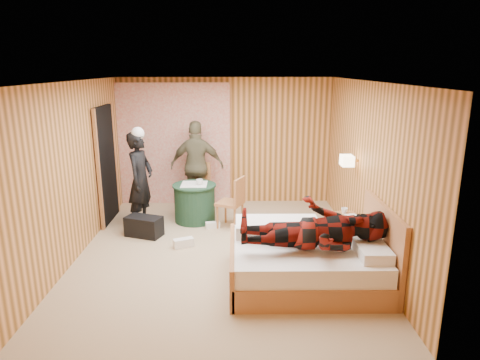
{
  "coord_description": "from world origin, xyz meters",
  "views": [
    {
      "loc": [
        0.21,
        -5.94,
        2.69
      ],
      "look_at": [
        0.28,
        0.24,
        1.05
      ],
      "focal_mm": 32.0,
      "sensor_mm": 36.0,
      "label": 1
    }
  ],
  "objects_px": {
    "duffel_bag": "(144,226)",
    "woman_standing": "(140,180)",
    "bed": "(307,260)",
    "nightstand": "(345,232)",
    "chair_far": "(198,183)",
    "man_at_table": "(197,166)",
    "round_table": "(195,202)",
    "chair_near": "(234,199)",
    "wall_lamp": "(347,161)",
    "man_on_bed": "(315,218)"
  },
  "relations": [
    {
      "from": "duffel_bag",
      "to": "woman_standing",
      "type": "distance_m",
      "value": 0.81
    },
    {
      "from": "bed",
      "to": "nightstand",
      "type": "distance_m",
      "value": 1.29
    },
    {
      "from": "chair_far",
      "to": "man_at_table",
      "type": "relative_size",
      "value": 0.54
    },
    {
      "from": "woman_standing",
      "to": "man_at_table",
      "type": "height_order",
      "value": "man_at_table"
    },
    {
      "from": "round_table",
      "to": "chair_near",
      "type": "distance_m",
      "value": 0.81
    },
    {
      "from": "woman_standing",
      "to": "chair_near",
      "type": "bearing_deg",
      "value": -79.77
    },
    {
      "from": "woman_standing",
      "to": "man_at_table",
      "type": "distance_m",
      "value": 1.26
    },
    {
      "from": "wall_lamp",
      "to": "chair_near",
      "type": "height_order",
      "value": "wall_lamp"
    },
    {
      "from": "nightstand",
      "to": "chair_far",
      "type": "relative_size",
      "value": 0.56
    },
    {
      "from": "round_table",
      "to": "chair_far",
      "type": "bearing_deg",
      "value": 88.2
    },
    {
      "from": "round_table",
      "to": "man_on_bed",
      "type": "bearing_deg",
      "value": -56.13
    },
    {
      "from": "wall_lamp",
      "to": "chair_far",
      "type": "distance_m",
      "value": 2.96
    },
    {
      "from": "man_on_bed",
      "to": "round_table",
      "type": "bearing_deg",
      "value": 123.87
    },
    {
      "from": "bed",
      "to": "wall_lamp",
      "type": "bearing_deg",
      "value": 59.84
    },
    {
      "from": "wall_lamp",
      "to": "nightstand",
      "type": "distance_m",
      "value": 1.09
    },
    {
      "from": "wall_lamp",
      "to": "duffel_bag",
      "type": "xyz_separation_m",
      "value": [
        -3.22,
        0.19,
        -1.14
      ]
    },
    {
      "from": "bed",
      "to": "chair_far",
      "type": "distance_m",
      "value": 3.33
    },
    {
      "from": "chair_far",
      "to": "chair_near",
      "type": "bearing_deg",
      "value": -40.96
    },
    {
      "from": "chair_far",
      "to": "man_on_bed",
      "type": "xyz_separation_m",
      "value": [
        1.65,
        -3.11,
        0.4
      ]
    },
    {
      "from": "duffel_bag",
      "to": "man_on_bed",
      "type": "xyz_separation_m",
      "value": [
        2.44,
        -1.79,
        0.78
      ]
    },
    {
      "from": "round_table",
      "to": "man_on_bed",
      "type": "distance_m",
      "value": 3.06
    },
    {
      "from": "bed",
      "to": "chair_near",
      "type": "xyz_separation_m",
      "value": [
        -0.95,
        1.92,
        0.22
      ]
    },
    {
      "from": "duffel_bag",
      "to": "woman_standing",
      "type": "height_order",
      "value": "woman_standing"
    },
    {
      "from": "nightstand",
      "to": "bed",
      "type": "bearing_deg",
      "value": -125.74
    },
    {
      "from": "bed",
      "to": "man_at_table",
      "type": "height_order",
      "value": "man_at_table"
    },
    {
      "from": "man_at_table",
      "to": "chair_near",
      "type": "bearing_deg",
      "value": 128.38
    },
    {
      "from": "chair_far",
      "to": "woman_standing",
      "type": "height_order",
      "value": "woman_standing"
    },
    {
      "from": "nightstand",
      "to": "man_on_bed",
      "type": "height_order",
      "value": "man_on_bed"
    },
    {
      "from": "nightstand",
      "to": "man_at_table",
      "type": "bearing_deg",
      "value": 142.11
    },
    {
      "from": "chair_near",
      "to": "man_at_table",
      "type": "relative_size",
      "value": 0.52
    },
    {
      "from": "bed",
      "to": "round_table",
      "type": "relative_size",
      "value": 2.53
    },
    {
      "from": "chair_near",
      "to": "woman_standing",
      "type": "bearing_deg",
      "value": -69.25
    },
    {
      "from": "chair_far",
      "to": "duffel_bag",
      "type": "bearing_deg",
      "value": -107.0
    },
    {
      "from": "wall_lamp",
      "to": "bed",
      "type": "height_order",
      "value": "wall_lamp"
    },
    {
      "from": "wall_lamp",
      "to": "man_at_table",
      "type": "xyz_separation_m",
      "value": [
        -2.45,
        1.55,
        -0.44
      ]
    },
    {
      "from": "chair_far",
      "to": "duffel_bag",
      "type": "distance_m",
      "value": 1.59
    },
    {
      "from": "wall_lamp",
      "to": "chair_near",
      "type": "relative_size",
      "value": 0.29
    },
    {
      "from": "round_table",
      "to": "man_at_table",
      "type": "height_order",
      "value": "man_at_table"
    },
    {
      "from": "bed",
      "to": "man_on_bed",
      "type": "distance_m",
      "value": 0.69
    },
    {
      "from": "woman_standing",
      "to": "nightstand",
      "type": "bearing_deg",
      "value": -92.59
    },
    {
      "from": "nightstand",
      "to": "duffel_bag",
      "type": "xyz_separation_m",
      "value": [
        -3.17,
        0.51,
        -0.1
      ]
    },
    {
      "from": "wall_lamp",
      "to": "man_at_table",
      "type": "bearing_deg",
      "value": 147.7
    },
    {
      "from": "man_at_table",
      "to": "man_on_bed",
      "type": "height_order",
      "value": "man_on_bed"
    },
    {
      "from": "man_at_table",
      "to": "bed",
      "type": "bearing_deg",
      "value": 122.63
    },
    {
      "from": "bed",
      "to": "chair_near",
      "type": "bearing_deg",
      "value": 116.26
    },
    {
      "from": "woman_standing",
      "to": "wall_lamp",
      "type": "bearing_deg",
      "value": -87.14
    },
    {
      "from": "wall_lamp",
      "to": "round_table",
      "type": "bearing_deg",
      "value": 159.81
    },
    {
      "from": "man_on_bed",
      "to": "chair_far",
      "type": "bearing_deg",
      "value": 117.99
    },
    {
      "from": "wall_lamp",
      "to": "chair_near",
      "type": "distance_m",
      "value": 1.98
    },
    {
      "from": "nightstand",
      "to": "woman_standing",
      "type": "xyz_separation_m",
      "value": [
        -3.29,
        0.97,
        0.57
      ]
    }
  ]
}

